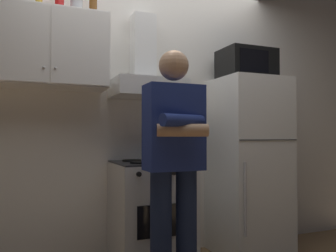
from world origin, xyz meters
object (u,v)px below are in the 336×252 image
at_px(refrigerator, 248,166).
at_px(bottle_spice_jar, 39,1).
at_px(upper_cabinet, 49,49).
at_px(bottle_beer_brown, 93,2).
at_px(cooking_pot, 171,155).
at_px(stove_oven, 151,214).
at_px(person_standing, 174,162).
at_px(microwave, 246,65).
at_px(range_hood, 146,75).

bearing_deg(refrigerator, bottle_spice_jar, 176.09).
xyz_separation_m(upper_cabinet, bottle_spice_jar, (-0.07, 0.00, 0.36)).
height_order(upper_cabinet, bottle_beer_brown, bottle_beer_brown).
bearing_deg(cooking_pot, refrigerator, 8.32).
xyz_separation_m(stove_oven, person_standing, (-0.05, -0.61, 0.47)).
height_order(stove_oven, person_standing, person_standing).
relative_size(stove_oven, bottle_spice_jar, 6.33).
distance_m(upper_cabinet, bottle_beer_brown, 0.55).
height_order(refrigerator, cooking_pot, refrigerator).
bearing_deg(stove_oven, upper_cabinet, 171.10).
xyz_separation_m(microwave, cooking_pot, (-0.82, -0.14, -0.82)).
bearing_deg(bottle_spice_jar, person_standing, -41.59).
distance_m(person_standing, bottle_beer_brown, 1.53).
bearing_deg(range_hood, person_standing, -93.91).
distance_m(bottle_spice_jar, bottle_beer_brown, 0.42).
bearing_deg(stove_oven, bottle_beer_brown, 163.79).
height_order(cooking_pot, bottle_spice_jar, bottle_spice_jar).
distance_m(stove_oven, bottle_spice_jar, 1.90).
bearing_deg(bottle_beer_brown, range_hood, -0.80).
height_order(range_hood, microwave, range_hood).
bearing_deg(person_standing, bottle_spice_jar, 138.41).
bearing_deg(bottle_beer_brown, cooking_pot, -23.22).
height_order(microwave, bottle_spice_jar, bottle_spice_jar).
relative_size(stove_oven, person_standing, 0.53).
distance_m(range_hood, person_standing, 1.01).
bearing_deg(person_standing, microwave, 32.00).
height_order(refrigerator, bottle_spice_jar, bottle_spice_jar).
bearing_deg(stove_oven, cooking_pot, -42.49).
relative_size(cooking_pot, bottle_spice_jar, 2.13).
height_order(upper_cabinet, range_hood, range_hood).
xyz_separation_m(range_hood, microwave, (0.95, -0.11, 0.14)).
xyz_separation_m(stove_oven, range_hood, (0.00, 0.13, 1.16)).
bearing_deg(bottle_beer_brown, refrigerator, -5.37).
relative_size(refrigerator, person_standing, 0.98).
xyz_separation_m(bottle_spice_jar, bottle_beer_brown, (0.42, 0.01, 0.06)).
bearing_deg(bottle_beer_brown, stove_oven, -16.21).
height_order(range_hood, refrigerator, range_hood).
distance_m(stove_oven, refrigerator, 1.02).
bearing_deg(bottle_spice_jar, range_hood, 0.08).
relative_size(microwave, bottle_spice_jar, 3.48).
distance_m(person_standing, cooking_pot, 0.52).
relative_size(upper_cabinet, bottle_beer_brown, 3.43).
bearing_deg(cooking_pot, microwave, 9.57).
bearing_deg(bottle_spice_jar, microwave, -3.34).
distance_m(range_hood, microwave, 0.97).
xyz_separation_m(refrigerator, bottle_spice_jar, (-1.82, 0.12, 1.31)).
bearing_deg(upper_cabinet, refrigerator, -4.07).
distance_m(refrigerator, bottle_beer_brown, 1.97).
relative_size(upper_cabinet, range_hood, 1.20).
distance_m(microwave, cooking_pot, 1.17).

